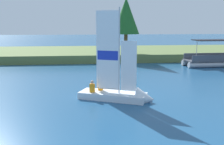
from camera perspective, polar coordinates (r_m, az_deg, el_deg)
The scene contains 4 objects.
shore_bank at distance 36.42m, azimuth -2.60°, elevation 4.14°, with size 80.00×12.83×0.95m, color #5B703D.
shoreline_tree_centre at distance 32.21m, azimuth 3.02°, elevation 11.99°, with size 3.18×3.18×6.56m.
sailboat at distance 15.93m, azimuth 2.67°, elevation -4.51°, with size 4.69×3.06×5.87m.
pontoon_boat at distance 30.29m, azimuth 20.56°, elevation 2.54°, with size 5.95×2.47×2.80m.
Camera 1 is at (-2.01, -6.16, 4.55)m, focal length 42.71 mm.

